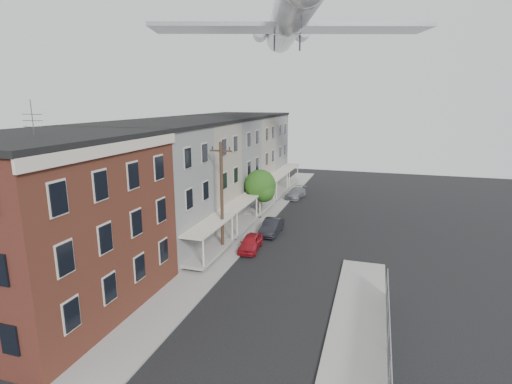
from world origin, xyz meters
TOP-DOWN VIEW (x-y plane):
  - sidewalk_left at (-5.50, 24.00)m, footprint 3.00×62.00m
  - sidewalk_right at (5.50, 6.00)m, footprint 3.00×26.00m
  - curb_left at (-4.05, 24.00)m, footprint 0.15×62.00m
  - curb_right at (4.05, 6.00)m, footprint 0.15×26.00m
  - corner_building at (-12.00, 7.00)m, footprint 10.31×12.30m
  - row_house_a at (-11.96, 16.50)m, footprint 11.98×7.00m
  - row_house_b at (-11.96, 23.50)m, footprint 11.98×7.00m
  - row_house_c at (-11.96, 30.50)m, footprint 11.98×7.00m
  - row_house_d at (-11.96, 37.50)m, footprint 11.98×7.00m
  - row_house_e at (-11.96, 44.50)m, footprint 11.98×7.00m
  - chainlink_fence at (7.00, 5.00)m, footprint 0.06×18.06m
  - utility_pole at (-5.60, 18.00)m, footprint 1.80×0.26m
  - street_tree at (-5.27, 27.92)m, footprint 3.22×3.20m
  - car_near at (-3.60, 19.15)m, footprint 1.79×3.87m
  - car_mid at (-3.00, 23.65)m, footprint 1.49×4.19m
  - car_far at (-3.60, 37.91)m, footprint 2.32×4.55m
  - airplane at (-2.75, 27.88)m, footprint 24.07×27.54m

SIDE VIEW (x-z plane):
  - sidewalk_left at x=-5.50m, z-range 0.00..0.12m
  - sidewalk_right at x=5.50m, z-range 0.00..0.12m
  - curb_left at x=-4.05m, z-range 0.00..0.14m
  - curb_right at x=4.05m, z-range 0.00..0.14m
  - car_far at x=-3.60m, z-range 0.00..1.26m
  - car_near at x=-3.60m, z-range 0.00..1.28m
  - car_mid at x=-3.00m, z-range 0.00..1.38m
  - chainlink_fence at x=7.00m, z-range 0.05..1.95m
  - street_tree at x=-5.27m, z-range 0.85..6.05m
  - utility_pole at x=-5.60m, z-range 0.17..9.17m
  - row_house_a at x=-11.96m, z-range -0.02..10.28m
  - row_house_b at x=-11.96m, z-range -0.02..10.28m
  - row_house_c at x=-11.96m, z-range -0.02..10.28m
  - row_house_d at x=-11.96m, z-range -0.02..10.28m
  - row_house_e at x=-11.96m, z-range -0.02..10.28m
  - corner_building at x=-12.00m, z-range -0.91..11.24m
  - airplane at x=-2.75m, z-range 15.26..23.23m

